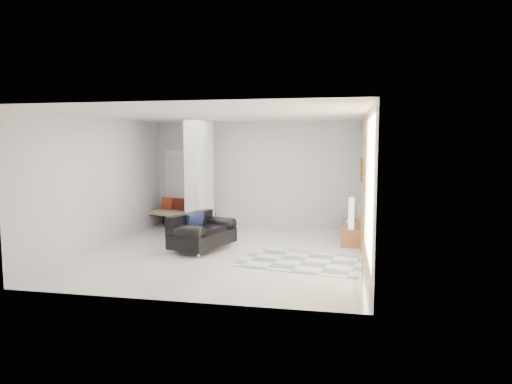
# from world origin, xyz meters

# --- Properties ---
(floor) EXTENTS (6.00, 6.00, 0.00)m
(floor) POSITION_xyz_m (0.00, 0.00, 0.00)
(floor) COLOR beige
(floor) RESTS_ON ground
(ceiling) EXTENTS (6.00, 6.00, 0.00)m
(ceiling) POSITION_xyz_m (0.00, 0.00, 2.80)
(ceiling) COLOR white
(ceiling) RESTS_ON wall_back
(wall_back) EXTENTS (6.00, 0.00, 6.00)m
(wall_back) POSITION_xyz_m (0.00, 3.00, 1.40)
(wall_back) COLOR silver
(wall_back) RESTS_ON ground
(wall_front) EXTENTS (6.00, 0.00, 6.00)m
(wall_front) POSITION_xyz_m (0.00, -3.00, 1.40)
(wall_front) COLOR silver
(wall_front) RESTS_ON ground
(wall_left) EXTENTS (0.00, 6.00, 6.00)m
(wall_left) POSITION_xyz_m (-2.75, 0.00, 1.40)
(wall_left) COLOR silver
(wall_left) RESTS_ON ground
(wall_right) EXTENTS (0.00, 6.00, 6.00)m
(wall_right) POSITION_xyz_m (2.75, 0.00, 1.40)
(wall_right) COLOR silver
(wall_right) RESTS_ON ground
(partition_column) EXTENTS (0.35, 1.20, 2.80)m
(partition_column) POSITION_xyz_m (-1.10, 1.60, 1.40)
(partition_column) COLOR silver
(partition_column) RESTS_ON floor
(hallway_door) EXTENTS (0.85, 0.06, 2.04)m
(hallway_door) POSITION_xyz_m (-2.10, 2.96, 1.02)
(hallway_door) COLOR silver
(hallway_door) RESTS_ON floor
(curtain) EXTENTS (0.00, 2.55, 2.55)m
(curtain) POSITION_xyz_m (2.67, -1.15, 1.45)
(curtain) COLOR #D08836
(curtain) RESTS_ON wall_right
(wall_art) EXTENTS (0.04, 0.45, 0.55)m
(wall_art) POSITION_xyz_m (2.72, 1.63, 1.65)
(wall_art) COLOR #3D1C10
(wall_art) RESTS_ON wall_right
(media_console) EXTENTS (0.45, 1.61, 0.80)m
(media_console) POSITION_xyz_m (2.52, 1.64, 0.21)
(media_console) COLOR brown
(media_console) RESTS_ON floor
(loveseat) EXTENTS (1.23, 1.61, 0.76)m
(loveseat) POSITION_xyz_m (-0.61, 0.12, 0.36)
(loveseat) COLOR silver
(loveseat) RESTS_ON floor
(daybed) EXTENTS (1.83, 1.10, 0.77)m
(daybed) POSITION_xyz_m (-1.92, 2.48, 0.42)
(daybed) COLOR black
(daybed) RESTS_ON floor
(area_rug) EXTENTS (2.56, 1.94, 0.01)m
(area_rug) POSITION_xyz_m (1.60, -0.49, 0.01)
(area_rug) COLOR beige
(area_rug) RESTS_ON floor
(cylinder_lamp) EXTENTS (0.13, 0.13, 0.68)m
(cylinder_lamp) POSITION_xyz_m (2.50, 0.93, 0.74)
(cylinder_lamp) COLOR white
(cylinder_lamp) RESTS_ON media_console
(bronze_figurine) EXTENTS (0.13, 0.13, 0.24)m
(bronze_figurine) POSITION_xyz_m (2.47, 2.18, 0.52)
(bronze_figurine) COLOR black
(bronze_figurine) RESTS_ON media_console
(vase) EXTENTS (0.18, 0.18, 0.18)m
(vase) POSITION_xyz_m (2.47, 1.54, 0.49)
(vase) COLOR white
(vase) RESTS_ON media_console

